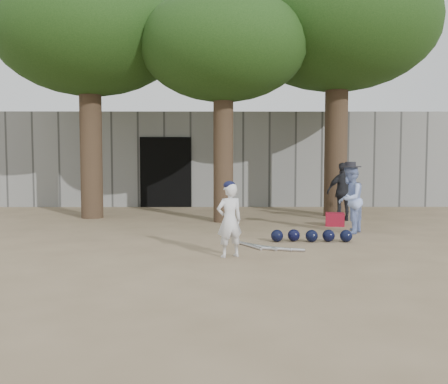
{
  "coord_description": "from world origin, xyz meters",
  "views": [
    {
      "loc": [
        0.55,
        -7.88,
        1.57
      ],
      "look_at": [
        0.6,
        1.0,
        0.95
      ],
      "focal_mm": 40.0,
      "sensor_mm": 36.0,
      "label": 1
    }
  ],
  "objects_px": {
    "spectator_dark": "(343,192)",
    "red_bag": "(335,219)",
    "boy_player": "(229,220)",
    "spectator_blue": "(350,199)"
  },
  "relations": [
    {
      "from": "spectator_dark",
      "to": "red_bag",
      "type": "xyz_separation_m",
      "value": [
        -0.42,
        -0.95,
        -0.57
      ]
    },
    {
      "from": "boy_player",
      "to": "spectator_blue",
      "type": "height_order",
      "value": "spectator_blue"
    },
    {
      "from": "boy_player",
      "to": "red_bag",
      "type": "height_order",
      "value": "boy_player"
    },
    {
      "from": "boy_player",
      "to": "spectator_dark",
      "type": "relative_size",
      "value": 0.81
    },
    {
      "from": "spectator_dark",
      "to": "red_bag",
      "type": "relative_size",
      "value": 3.43
    },
    {
      "from": "boy_player",
      "to": "spectator_dark",
      "type": "height_order",
      "value": "spectator_dark"
    },
    {
      "from": "boy_player",
      "to": "spectator_blue",
      "type": "relative_size",
      "value": 0.83
    },
    {
      "from": "spectator_blue",
      "to": "red_bag",
      "type": "relative_size",
      "value": 3.35
    },
    {
      "from": "boy_player",
      "to": "spectator_dark",
      "type": "xyz_separation_m",
      "value": [
        2.89,
        4.5,
        0.14
      ]
    },
    {
      "from": "spectator_blue",
      "to": "red_bag",
      "type": "height_order",
      "value": "spectator_blue"
    }
  ]
}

